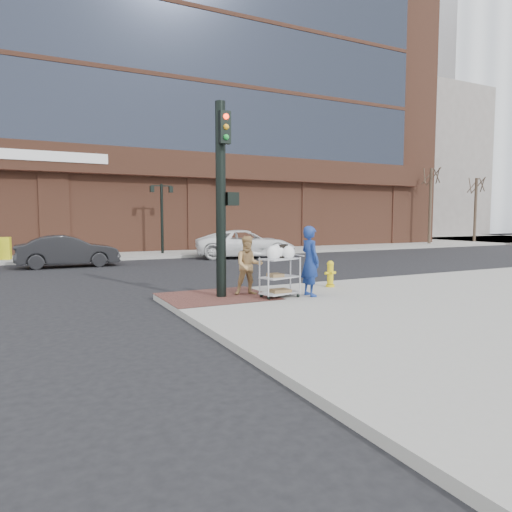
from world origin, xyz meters
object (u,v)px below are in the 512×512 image
woman_blue (310,261)px  minivan_white (246,244)px  lamp_post (162,211)px  sedan_dark (68,251)px  traffic_signal_pole (222,194)px  pedestrian_tan (249,265)px  utility_cart (280,273)px  fire_hydrant (330,273)px

woman_blue → minivan_white: woman_blue is taller
lamp_post → sedan_dark: 7.04m
traffic_signal_pole → sedan_dark: size_ratio=1.15×
woman_blue → pedestrian_tan: (-1.38, 0.87, -0.13)m
traffic_signal_pole → utility_cart: bearing=-29.4°
lamp_post → minivan_white: (3.81, -3.30, -1.85)m
utility_cart → fire_hydrant: bearing=22.0°
fire_hydrant → traffic_signal_pole: bearing=-177.1°
pedestrian_tan → minivan_white: pedestrian_tan is taller
sedan_dark → utility_cart: utility_cart is taller
pedestrian_tan → minivan_white: (5.53, 11.94, -0.17)m
lamp_post → traffic_signal_pole: traffic_signal_pole is taller
lamp_post → utility_cart: (-1.18, -15.96, -1.84)m
minivan_white → utility_cart: (-4.98, -12.66, 0.01)m
lamp_post → traffic_signal_pole: size_ratio=0.80×
pedestrian_tan → woman_blue: bearing=-18.0°
traffic_signal_pole → pedestrian_tan: traffic_signal_pole is taller
lamp_post → woman_blue: (-0.35, -16.11, -1.54)m
minivan_white → lamp_post: bearing=65.4°
traffic_signal_pole → pedestrian_tan: bearing=-0.8°
utility_cart → minivan_white: bearing=68.5°
sedan_dark → fire_hydrant: size_ratio=5.52×
traffic_signal_pole → pedestrian_tan: (0.75, -0.01, -1.89)m
minivan_white → traffic_signal_pole: bearing=168.5°
traffic_signal_pole → utility_cart: size_ratio=3.62×
sedan_dark → utility_cart: 12.60m
lamp_post → woman_blue: bearing=-91.2°
traffic_signal_pole → minivan_white: 13.64m
traffic_signal_pole → pedestrian_tan: size_ratio=3.16×
pedestrian_tan → utility_cart: 0.92m
lamp_post → pedestrian_tan: lamp_post is taller
sedan_dark → fire_hydrant: bearing=-149.2°
traffic_signal_pole → utility_cart: (1.30, -0.73, -2.05)m
pedestrian_tan → traffic_signal_pole: bearing=-166.5°
woman_blue → sedan_dark: (-5.05, 12.02, -0.36)m
traffic_signal_pole → woman_blue: 2.90m
woman_blue → minivan_white: 13.47m
lamp_post → woman_blue: lamp_post is taller
woman_blue → pedestrian_tan: size_ratio=1.17×
utility_cart → traffic_signal_pole: bearing=150.6°
woman_blue → minivan_white: size_ratio=0.33×
lamp_post → minivan_white: lamp_post is taller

